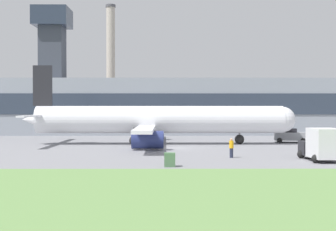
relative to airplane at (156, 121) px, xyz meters
name	(u,v)px	position (x,y,z in m)	size (l,w,h in m)	color
ground_plane	(175,148)	(2.17, -5.77, -2.88)	(400.00, 400.00, 0.00)	gray
terminal_building	(167,105)	(1.48, 25.31, 2.02)	(85.95, 16.09, 22.03)	#8C939E
smokestack_left	(111,65)	(-12.73, 61.75, 12.56)	(2.53, 2.53, 30.69)	#B2A899
airplane	(156,121)	(0.00, 0.00, 0.00)	(33.51, 29.48, 9.65)	white
pushback_tug	(291,136)	(17.29, 2.79, -2.05)	(4.45, 3.18, 1.82)	gray
fuel_truck	(322,145)	(14.21, -18.41, -1.55)	(2.87, 5.31, 2.76)	#232328
ground_crew_person	(231,148)	(7.02, -15.73, -1.99)	(0.55, 0.55, 1.75)	#23283D
utility_cabinet	(170,160)	(1.46, -22.08, -2.36)	(0.82, 0.83, 1.05)	#4C724C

